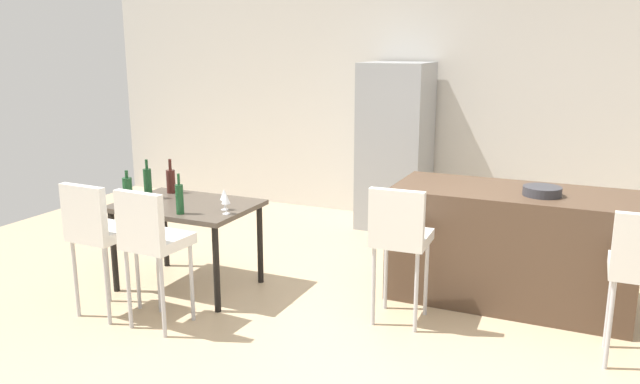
# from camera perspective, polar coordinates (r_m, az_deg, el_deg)

# --- Properties ---
(ground_plane) EXTENTS (10.00, 10.00, 0.00)m
(ground_plane) POSITION_cam_1_polar(r_m,az_deg,el_deg) (4.79, 7.99, -12.15)
(ground_plane) COLOR tan
(back_wall) EXTENTS (10.00, 0.12, 2.90)m
(back_wall) POSITION_cam_1_polar(r_m,az_deg,el_deg) (7.25, 15.11, 8.18)
(back_wall) COLOR beige
(back_wall) RESTS_ON ground_plane
(kitchen_island) EXTENTS (1.85, 0.82, 0.92)m
(kitchen_island) POSITION_cam_1_polar(r_m,az_deg,el_deg) (5.30, 16.79, -4.69)
(kitchen_island) COLOR #4C3828
(kitchen_island) RESTS_ON ground_plane
(bar_chair_left) EXTENTS (0.41, 0.41, 1.05)m
(bar_chair_left) POSITION_cam_1_polar(r_m,az_deg,el_deg) (4.62, 7.22, -3.78)
(bar_chair_left) COLOR silver
(bar_chair_left) RESTS_ON ground_plane
(dining_table) EXTENTS (1.13, 0.80, 0.74)m
(dining_table) POSITION_cam_1_polar(r_m,az_deg,el_deg) (5.41, -11.98, -1.84)
(dining_table) COLOR #4C4238
(dining_table) RESTS_ON ground_plane
(dining_chair_near) EXTENTS (0.42, 0.42, 1.05)m
(dining_chair_near) POSITION_cam_1_polar(r_m,az_deg,el_deg) (5.00, -19.54, -3.13)
(dining_chair_near) COLOR silver
(dining_chair_near) RESTS_ON ground_plane
(dining_chair_far) EXTENTS (0.42, 0.42, 1.05)m
(dining_chair_far) POSITION_cam_1_polar(r_m,az_deg,el_deg) (4.67, -14.99, -3.95)
(dining_chair_far) COLOR silver
(dining_chair_far) RESTS_ON ground_plane
(wine_bottle_left) EXTENTS (0.06, 0.06, 0.32)m
(wine_bottle_left) POSITION_cam_1_polar(r_m,az_deg,el_deg) (5.04, -12.58, -0.57)
(wine_bottle_left) COLOR #194723
(wine_bottle_left) RESTS_ON dining_table
(wine_bottle_right) EXTENTS (0.08, 0.08, 0.31)m
(wine_bottle_right) POSITION_cam_1_polar(r_m,az_deg,el_deg) (5.34, -16.99, -0.02)
(wine_bottle_right) COLOR #194723
(wine_bottle_right) RESTS_ON dining_table
(wine_bottle_inner) EXTENTS (0.08, 0.08, 0.31)m
(wine_bottle_inner) POSITION_cam_1_polar(r_m,az_deg,el_deg) (5.77, -13.33, 1.01)
(wine_bottle_inner) COLOR #471E19
(wine_bottle_inner) RESTS_ON dining_table
(wine_bottle_corner) EXTENTS (0.07, 0.07, 0.34)m
(wine_bottle_corner) POSITION_cam_1_polar(r_m,az_deg,el_deg) (5.61, -15.31, 0.80)
(wine_bottle_corner) COLOR #194723
(wine_bottle_corner) RESTS_ON dining_table
(wine_glass_middle) EXTENTS (0.07, 0.07, 0.17)m
(wine_glass_middle) POSITION_cam_1_polar(r_m,az_deg,el_deg) (4.97, -8.52, -0.60)
(wine_glass_middle) COLOR silver
(wine_glass_middle) RESTS_ON dining_table
(wine_glass_far) EXTENTS (0.07, 0.07, 0.17)m
(wine_glass_far) POSITION_cam_1_polar(r_m,az_deg,el_deg) (5.10, -8.66, -0.26)
(wine_glass_far) COLOR silver
(wine_glass_far) RESTS_ON dining_table
(refrigerator) EXTENTS (0.72, 0.68, 1.84)m
(refrigerator) POSITION_cam_1_polar(r_m,az_deg,el_deg) (7.10, 6.82, 4.13)
(refrigerator) COLOR #939699
(refrigerator) RESTS_ON ground_plane
(fruit_bowl) EXTENTS (0.29, 0.29, 0.07)m
(fruit_bowl) POSITION_cam_1_polar(r_m,az_deg,el_deg) (5.06, 19.45, 0.07)
(fruit_bowl) COLOR #333338
(fruit_bowl) RESTS_ON kitchen_island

